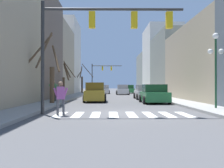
{
  "coord_description": "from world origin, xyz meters",
  "views": [
    {
      "loc": [
        -0.7,
        -13.84,
        1.46
      ],
      "look_at": [
        -0.17,
        26.24,
        1.71
      ],
      "focal_mm": 42.0,
      "sensor_mm": 36.0,
      "label": 1
    }
  ],
  "objects_px": {
    "car_parked_left_mid": "(129,89)",
    "car_parked_right_near": "(144,92)",
    "pedestrian_waiting_at_curb": "(61,95)",
    "street_tree_left_far": "(65,80)",
    "traffic_signal_far": "(101,72)",
    "car_at_intersection": "(104,90)",
    "car_driving_away_lane": "(122,90)",
    "street_tree_left_mid": "(50,74)",
    "traffic_signal_near": "(97,30)",
    "car_parked_right_mid": "(154,94)",
    "car_parked_right_far": "(95,93)",
    "street_tree_right_near": "(82,81)",
    "street_lamp_right_corner": "(216,55)",
    "pedestrian_crossing_street": "(53,89)"
  },
  "relations": [
    {
      "from": "car_parked_left_mid",
      "to": "car_parked_right_near",
      "type": "bearing_deg",
      "value": -179.9
    },
    {
      "from": "pedestrian_waiting_at_curb",
      "to": "street_tree_left_far",
      "type": "distance_m",
      "value": 17.2
    },
    {
      "from": "traffic_signal_far",
      "to": "car_at_intersection",
      "type": "relative_size",
      "value": 1.44
    },
    {
      "from": "car_driving_away_lane",
      "to": "street_tree_left_mid",
      "type": "xyz_separation_m",
      "value": [
        -6.68,
        -23.05,
        1.6
      ]
    },
    {
      "from": "traffic_signal_near",
      "to": "traffic_signal_far",
      "type": "bearing_deg",
      "value": 91.44
    },
    {
      "from": "car_parked_right_mid",
      "to": "car_at_intersection",
      "type": "bearing_deg",
      "value": 10.1
    },
    {
      "from": "traffic_signal_far",
      "to": "car_parked_right_mid",
      "type": "height_order",
      "value": "traffic_signal_far"
    },
    {
      "from": "car_parked_right_far",
      "to": "street_tree_left_mid",
      "type": "distance_m",
      "value": 5.36
    },
    {
      "from": "traffic_signal_near",
      "to": "street_tree_left_mid",
      "type": "distance_m",
      "value": 7.64
    },
    {
      "from": "car_parked_right_far",
      "to": "car_parked_right_near",
      "type": "height_order",
      "value": "car_parked_right_far"
    },
    {
      "from": "car_at_intersection",
      "to": "pedestrian_waiting_at_curb",
      "type": "bearing_deg",
      "value": -2.57
    },
    {
      "from": "car_parked_left_mid",
      "to": "street_tree_left_mid",
      "type": "relative_size",
      "value": 0.81
    },
    {
      "from": "car_parked_left_mid",
      "to": "street_tree_right_near",
      "type": "relative_size",
      "value": 0.81
    },
    {
      "from": "street_lamp_right_corner",
      "to": "car_driving_away_lane",
      "type": "xyz_separation_m",
      "value": [
        -4.0,
        27.51,
        -2.5
      ]
    },
    {
      "from": "pedestrian_waiting_at_curb",
      "to": "street_tree_left_far",
      "type": "bearing_deg",
      "value": -98.37
    },
    {
      "from": "traffic_signal_far",
      "to": "street_tree_left_mid",
      "type": "relative_size",
      "value": 1.14
    },
    {
      "from": "traffic_signal_near",
      "to": "pedestrian_crossing_street",
      "type": "distance_m",
      "value": 10.47
    },
    {
      "from": "traffic_signal_near",
      "to": "pedestrian_crossing_street",
      "type": "xyz_separation_m",
      "value": [
        -4.15,
        9.1,
        -3.11
      ]
    },
    {
      "from": "traffic_signal_far",
      "to": "pedestrian_crossing_street",
      "type": "xyz_separation_m",
      "value": [
        -3.14,
        -30.96,
        -3.08
      ]
    },
    {
      "from": "street_lamp_right_corner",
      "to": "car_parked_right_far",
      "type": "distance_m",
      "value": 11.56
    },
    {
      "from": "car_driving_away_lane",
      "to": "pedestrian_crossing_street",
      "type": "relative_size",
      "value": 2.42
    },
    {
      "from": "traffic_signal_near",
      "to": "pedestrian_crossing_street",
      "type": "bearing_deg",
      "value": 114.5
    },
    {
      "from": "car_parked_right_mid",
      "to": "car_parked_right_near",
      "type": "bearing_deg",
      "value": -0.64
    },
    {
      "from": "car_parked_right_near",
      "to": "car_parked_right_mid",
      "type": "relative_size",
      "value": 1.13
    },
    {
      "from": "street_lamp_right_corner",
      "to": "street_tree_left_mid",
      "type": "height_order",
      "value": "street_tree_left_mid"
    },
    {
      "from": "car_parked_left_mid",
      "to": "car_parked_right_far",
      "type": "relative_size",
      "value": 1.0
    },
    {
      "from": "pedestrian_waiting_at_curb",
      "to": "street_tree_left_mid",
      "type": "distance_m",
      "value": 7.26
    },
    {
      "from": "car_at_intersection",
      "to": "street_tree_right_near",
      "type": "bearing_deg",
      "value": -104.19
    },
    {
      "from": "car_driving_away_lane",
      "to": "street_tree_right_near",
      "type": "bearing_deg",
      "value": 51.0
    },
    {
      "from": "street_tree_left_mid",
      "to": "street_tree_left_far",
      "type": "bearing_deg",
      "value": 92.98
    },
    {
      "from": "traffic_signal_near",
      "to": "car_driving_away_lane",
      "type": "xyz_separation_m",
      "value": [
        2.86,
        29.38,
        -3.55
      ]
    },
    {
      "from": "car_parked_left_mid",
      "to": "car_parked_right_near",
      "type": "height_order",
      "value": "car_parked_left_mid"
    },
    {
      "from": "pedestrian_crossing_street",
      "to": "street_tree_right_near",
      "type": "xyz_separation_m",
      "value": [
        -0.15,
        26.08,
        1.17
      ]
    },
    {
      "from": "car_parked_right_far",
      "to": "car_parked_right_mid",
      "type": "distance_m",
      "value": 5.37
    },
    {
      "from": "car_parked_right_mid",
      "to": "pedestrian_waiting_at_curb",
      "type": "distance_m",
      "value": 10.79
    },
    {
      "from": "traffic_signal_near",
      "to": "car_parked_right_mid",
      "type": "distance_m",
      "value": 10.1
    },
    {
      "from": "traffic_signal_far",
      "to": "car_driving_away_lane",
      "type": "xyz_separation_m",
      "value": [
        3.87,
        -10.69,
        -3.52
      ]
    },
    {
      "from": "car_parked_right_far",
      "to": "car_driving_away_lane",
      "type": "relative_size",
      "value": 1.01
    },
    {
      "from": "pedestrian_crossing_street",
      "to": "car_parked_right_far",
      "type": "bearing_deg",
      "value": 15.76
    },
    {
      "from": "car_parked_right_near",
      "to": "car_parked_left_mid",
      "type": "bearing_deg",
      "value": 0.1
    },
    {
      "from": "pedestrian_waiting_at_curb",
      "to": "street_tree_left_far",
      "type": "height_order",
      "value": "street_tree_left_far"
    },
    {
      "from": "car_parked_right_near",
      "to": "car_driving_away_lane",
      "type": "xyz_separation_m",
      "value": [
        -1.59,
        14.5,
        0.03
      ]
    },
    {
      "from": "car_parked_right_far",
      "to": "street_tree_right_near",
      "type": "xyz_separation_m",
      "value": [
        -3.68,
        24.84,
        1.56
      ]
    },
    {
      "from": "car_parked_left_mid",
      "to": "street_tree_left_mid",
      "type": "distance_m",
      "value": 31.12
    },
    {
      "from": "car_parked_left_mid",
      "to": "street_tree_left_far",
      "type": "distance_m",
      "value": 21.72
    },
    {
      "from": "car_at_intersection",
      "to": "pedestrian_crossing_street",
      "type": "xyz_separation_m",
      "value": [
        -3.94,
        -25.04,
        0.45
      ]
    },
    {
      "from": "car_parked_right_far",
      "to": "street_tree_left_mid",
      "type": "relative_size",
      "value": 0.8
    },
    {
      "from": "car_parked_right_mid",
      "to": "street_tree_right_near",
      "type": "xyz_separation_m",
      "value": [
        -8.68,
        26.8,
        1.63
      ]
    },
    {
      "from": "traffic_signal_near",
      "to": "street_lamp_right_corner",
      "type": "xyz_separation_m",
      "value": [
        6.87,
        1.87,
        -1.05
      ]
    },
    {
      "from": "car_parked_left_mid",
      "to": "pedestrian_crossing_street",
      "type": "relative_size",
      "value": 2.46
    }
  ]
}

